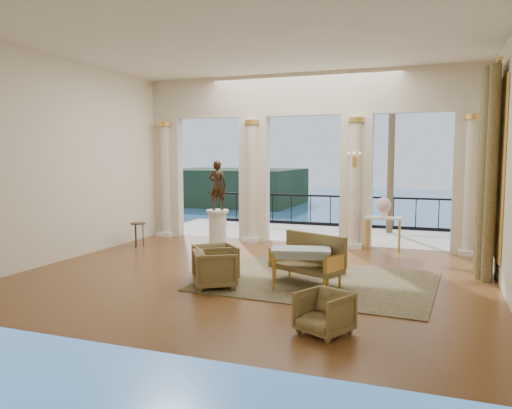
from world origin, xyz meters
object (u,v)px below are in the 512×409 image
at_px(pedestal, 218,232).
at_px(side_table, 138,226).
at_px(armchair_b, 324,311).
at_px(armchair_d, 215,267).
at_px(statue, 217,185).
at_px(settee, 310,259).
at_px(armchair_c, 313,250).
at_px(armchair_a, 215,261).
at_px(game_table, 301,252).
at_px(console_table, 383,223).

xyz_separation_m(pedestal, side_table, (-2.25, -0.01, 0.03)).
xyz_separation_m(armchair_b, side_table, (-5.87, 4.51, 0.22)).
distance_m(armchair_d, statue, 3.41).
bearing_deg(settee, armchair_c, 125.97).
relative_size(armchair_a, pedestal, 0.70).
height_order(armchair_d, pedestal, pedestal).
bearing_deg(armchair_a, armchair_c, 7.58).
bearing_deg(game_table, pedestal, 124.55).
distance_m(armchair_c, console_table, 2.67).
xyz_separation_m(game_table, side_table, (-4.96, 2.36, -0.10)).
relative_size(console_table, side_table, 1.42).
height_order(armchair_b, armchair_d, armchair_d).
relative_size(armchair_a, armchair_d, 0.99).
xyz_separation_m(console_table, side_table, (-5.96, -1.75, -0.16)).
distance_m(settee, game_table, 0.41).
relative_size(game_table, console_table, 1.29).
relative_size(game_table, pedestal, 1.09).
height_order(armchair_c, armchair_d, armchair_d).
bearing_deg(armchair_c, armchair_a, 1.32).
distance_m(armchair_b, console_table, 6.28).
relative_size(settee, pedestal, 1.42).
height_order(armchair_c, statue, statue).
xyz_separation_m(game_table, console_table, (1.00, 4.11, 0.06)).
xyz_separation_m(armchair_a, armchair_c, (1.44, 1.80, -0.01)).
bearing_deg(armchair_b, armchair_c, 132.05).
bearing_deg(side_table, armchair_c, -7.27).
height_order(armchair_b, statue, statue).
bearing_deg(settee, armchair_b, -47.02).
xyz_separation_m(armchair_a, game_table, (1.66, 0.04, 0.27)).
height_order(armchair_a, armchair_c, armchair_a).
height_order(armchair_a, statue, statue).
xyz_separation_m(armchair_b, pedestal, (-3.62, 4.52, 0.19)).
bearing_deg(armchair_a, game_table, -42.20).
height_order(console_table, side_table, console_table).
height_order(settee, statue, statue).
distance_m(game_table, statue, 3.75).
distance_m(armchair_a, armchair_d, 0.52).
height_order(pedestal, statue, statue).
xyz_separation_m(armchair_b, console_table, (0.09, 6.26, 0.38)).
distance_m(armchair_c, side_table, 4.79).
bearing_deg(armchair_b, statue, 154.79).
bearing_deg(armchair_c, armchair_d, 11.73).
bearing_deg(armchair_c, console_table, -167.14).
distance_m(armchair_d, side_table, 4.56).
distance_m(armchair_a, settee, 1.77).
bearing_deg(armchair_b, pedestal, 154.79).
bearing_deg(pedestal, settee, -35.90).
bearing_deg(armchair_d, armchair_b, -157.60).
relative_size(pedestal, side_table, 1.68).
distance_m(settee, side_table, 5.42).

